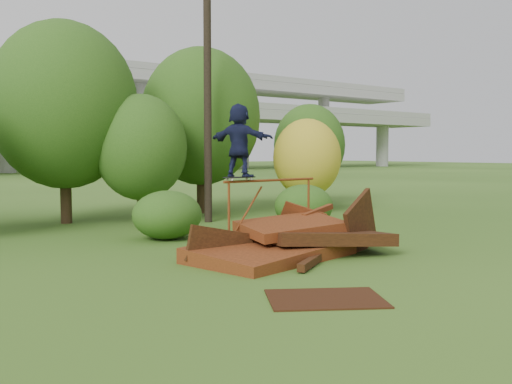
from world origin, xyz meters
TOP-DOWN VIEW (x-y plane):
  - ground at (0.00, 0.00)m, footprint 240.00×240.00m
  - scrap_pile at (-0.01, 1.59)m, footprint 5.70×3.38m
  - grind_rail at (-0.01, 2.41)m, footprint 2.99×0.17m
  - skateboard at (-1.03, 2.37)m, footprint 0.85×0.26m
  - skater at (-1.03, 2.37)m, footprint 1.22×1.71m
  - flat_plate at (-2.25, -1.92)m, footprint 2.44×2.26m
  - tree_1 at (-2.23, 11.46)m, footprint 5.19×5.19m
  - tree_2 at (-0.13, 9.68)m, footprint 3.29×3.29m
  - tree_3 at (3.50, 11.49)m, footprint 4.99×4.99m
  - tree_4 at (7.20, 8.99)m, footprint 2.89×2.89m
  - tree_5 at (9.95, 11.85)m, footprint 3.51×3.51m
  - shrub_left at (-1.14, 5.89)m, footprint 2.08×1.92m
  - shrub_right at (3.88, 5.47)m, footprint 2.07×1.90m
  - utility_pole at (2.06, 8.68)m, footprint 1.40×0.28m

SIDE VIEW (x-z plane):
  - ground at x=0.00m, z-range 0.00..0.00m
  - flat_plate at x=-2.25m, z-range 0.00..0.03m
  - scrap_pile at x=-0.01m, z-range -0.62..1.31m
  - shrub_left at x=-1.14m, z-range 0.00..1.44m
  - shrub_right at x=3.88m, z-range 0.00..1.47m
  - grind_rail at x=-0.01m, z-range 0.43..2.30m
  - skateboard at x=-1.03m, z-range 1.90..1.99m
  - tree_4 at x=7.20m, z-range 0.33..4.31m
  - tree_2 at x=-0.13m, z-range 0.42..5.05m
  - skater at x=-1.03m, z-range 1.97..3.74m
  - tree_5 at x=9.95m, z-range 0.44..5.37m
  - tree_3 at x=3.50m, z-range 0.59..7.51m
  - tree_1 at x=-2.23m, z-range 0.62..7.85m
  - utility_pole at x=2.06m, z-range 0.07..9.38m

